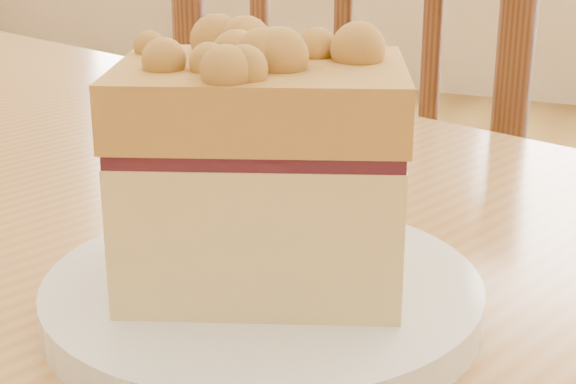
{
  "coord_description": "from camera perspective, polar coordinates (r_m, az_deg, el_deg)",
  "views": [
    {
      "loc": [
        0.28,
        -0.1,
        0.94
      ],
      "look_at": [
        0.11,
        0.28,
        0.8
      ],
      "focal_mm": 55.0,
      "sensor_mm": 36.0,
      "label": 1
    }
  ],
  "objects": [
    {
      "name": "cake_slice",
      "position": [
        0.4,
        -1.77,
        1.85
      ],
      "size": [
        0.15,
        0.13,
        0.12
      ],
      "rotation": [
        0.0,
        0.0,
        0.37
      ],
      "color": "#F2C988",
      "rests_on": "plate"
    },
    {
      "name": "plate",
      "position": [
        0.43,
        -1.64,
        -6.71
      ],
      "size": [
        0.21,
        0.21,
        0.02
      ],
      "color": "white",
      "rests_on": "cafe_table_main"
    },
    {
      "name": "cafe_chair_main",
      "position": [
        1.15,
        5.21,
        -5.0
      ],
      "size": [
        0.46,
        0.46,
        0.94
      ],
      "rotation": [
        0.0,
        0.0,
        3.24
      ],
      "color": "brown",
      "rests_on": "ground"
    }
  ]
}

